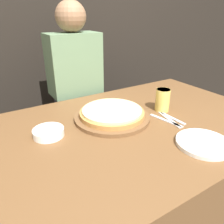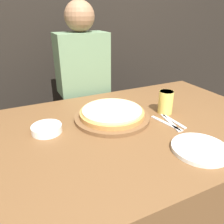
{
  "view_description": "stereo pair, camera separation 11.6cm",
  "coord_description": "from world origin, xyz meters",
  "px_view_note": "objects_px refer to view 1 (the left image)",
  "views": [
    {
      "loc": [
        -0.62,
        -0.79,
        1.26
      ],
      "look_at": [
        -0.06,
        0.11,
        0.76
      ],
      "focal_mm": 35.0,
      "sensor_mm": 36.0,
      "label": 1
    },
    {
      "loc": [
        -0.52,
        -0.85,
        1.26
      ],
      "look_at": [
        -0.06,
        0.11,
        0.76
      ],
      "focal_mm": 35.0,
      "sensor_mm": 36.0,
      "label": 2
    }
  ],
  "objects_px": {
    "fork": "(166,121)",
    "diner_person": "(77,99)",
    "dinner_plate": "(203,143)",
    "beer_glass": "(163,99)",
    "pizza_on_board": "(112,114)",
    "spoon": "(173,118)",
    "dinner_knife": "(169,119)",
    "side_bowl": "(49,132)"
  },
  "relations": [
    {
      "from": "side_bowl",
      "to": "spoon",
      "type": "xyz_separation_m",
      "value": [
        0.62,
        -0.18,
        -0.02
      ]
    },
    {
      "from": "beer_glass",
      "to": "dinner_plate",
      "type": "distance_m",
      "value": 0.39
    },
    {
      "from": "beer_glass",
      "to": "diner_person",
      "type": "relative_size",
      "value": 0.1
    },
    {
      "from": "pizza_on_board",
      "to": "dinner_plate",
      "type": "distance_m",
      "value": 0.47
    },
    {
      "from": "pizza_on_board",
      "to": "fork",
      "type": "height_order",
      "value": "pizza_on_board"
    },
    {
      "from": "diner_person",
      "to": "dinner_plate",
      "type": "bearing_deg",
      "value": -79.31
    },
    {
      "from": "side_bowl",
      "to": "dinner_knife",
      "type": "xyz_separation_m",
      "value": [
        0.6,
        -0.18,
        -0.02
      ]
    },
    {
      "from": "fork",
      "to": "dinner_knife",
      "type": "relative_size",
      "value": 1.0
    },
    {
      "from": "dinner_plate",
      "to": "beer_glass",
      "type": "bearing_deg",
      "value": 74.43
    },
    {
      "from": "diner_person",
      "to": "pizza_on_board",
      "type": "bearing_deg",
      "value": -92.27
    },
    {
      "from": "side_bowl",
      "to": "spoon",
      "type": "height_order",
      "value": "side_bowl"
    },
    {
      "from": "dinner_knife",
      "to": "dinner_plate",
      "type": "bearing_deg",
      "value": -101.28
    },
    {
      "from": "dinner_plate",
      "to": "fork",
      "type": "distance_m",
      "value": 0.25
    },
    {
      "from": "pizza_on_board",
      "to": "beer_glass",
      "type": "height_order",
      "value": "beer_glass"
    },
    {
      "from": "spoon",
      "to": "dinner_knife",
      "type": "bearing_deg",
      "value": -180.0
    },
    {
      "from": "dinner_plate",
      "to": "dinner_knife",
      "type": "xyz_separation_m",
      "value": [
        0.05,
        0.25,
        -0.01
      ]
    },
    {
      "from": "pizza_on_board",
      "to": "fork",
      "type": "distance_m",
      "value": 0.29
    },
    {
      "from": "beer_glass",
      "to": "diner_person",
      "type": "height_order",
      "value": "diner_person"
    },
    {
      "from": "pizza_on_board",
      "to": "dinner_plate",
      "type": "height_order",
      "value": "pizza_on_board"
    },
    {
      "from": "pizza_on_board",
      "to": "dinner_knife",
      "type": "height_order",
      "value": "pizza_on_board"
    },
    {
      "from": "spoon",
      "to": "diner_person",
      "type": "xyz_separation_m",
      "value": [
        -0.26,
        0.71,
        -0.07
      ]
    },
    {
      "from": "diner_person",
      "to": "fork",
      "type": "bearing_deg",
      "value": -73.71
    },
    {
      "from": "fork",
      "to": "spoon",
      "type": "xyz_separation_m",
      "value": [
        0.05,
        0.0,
        0.0
      ]
    },
    {
      "from": "fork",
      "to": "pizza_on_board",
      "type": "bearing_deg",
      "value": 142.93
    },
    {
      "from": "side_bowl",
      "to": "fork",
      "type": "relative_size",
      "value": 0.71
    },
    {
      "from": "fork",
      "to": "diner_person",
      "type": "xyz_separation_m",
      "value": [
        -0.21,
        0.71,
        -0.07
      ]
    },
    {
      "from": "beer_glass",
      "to": "side_bowl",
      "type": "height_order",
      "value": "beer_glass"
    },
    {
      "from": "dinner_plate",
      "to": "spoon",
      "type": "xyz_separation_m",
      "value": [
        0.08,
        0.25,
        -0.01
      ]
    },
    {
      "from": "dinner_plate",
      "to": "side_bowl",
      "type": "relative_size",
      "value": 1.64
    },
    {
      "from": "pizza_on_board",
      "to": "side_bowl",
      "type": "height_order",
      "value": "pizza_on_board"
    },
    {
      "from": "pizza_on_board",
      "to": "spoon",
      "type": "xyz_separation_m",
      "value": [
        0.28,
        -0.17,
        -0.02
      ]
    },
    {
      "from": "diner_person",
      "to": "side_bowl",
      "type": "bearing_deg",
      "value": -124.43
    },
    {
      "from": "fork",
      "to": "diner_person",
      "type": "relative_size",
      "value": 0.15
    },
    {
      "from": "beer_glass",
      "to": "spoon",
      "type": "height_order",
      "value": "beer_glass"
    },
    {
      "from": "dinner_knife",
      "to": "diner_person",
      "type": "bearing_deg",
      "value": 108.13
    },
    {
      "from": "dinner_plate",
      "to": "spoon",
      "type": "relative_size",
      "value": 1.38
    },
    {
      "from": "pizza_on_board",
      "to": "dinner_plate",
      "type": "xyz_separation_m",
      "value": [
        0.2,
        -0.43,
        -0.02
      ]
    },
    {
      "from": "beer_glass",
      "to": "fork",
      "type": "xyz_separation_m",
      "value": [
        -0.08,
        -0.11,
        -0.07
      ]
    },
    {
      "from": "beer_glass",
      "to": "dinner_plate",
      "type": "height_order",
      "value": "beer_glass"
    },
    {
      "from": "beer_glass",
      "to": "fork",
      "type": "bearing_deg",
      "value": -124.07
    },
    {
      "from": "dinner_knife",
      "to": "spoon",
      "type": "xyz_separation_m",
      "value": [
        0.02,
        0.0,
        0.0
      ]
    },
    {
      "from": "side_bowl",
      "to": "beer_glass",
      "type": "bearing_deg",
      "value": -5.6
    }
  ]
}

